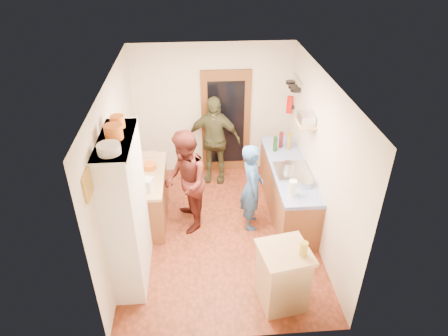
{
  "coord_description": "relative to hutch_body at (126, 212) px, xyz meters",
  "views": [
    {
      "loc": [
        -0.33,
        -5.08,
        4.38
      ],
      "look_at": [
        0.07,
        0.15,
        1.14
      ],
      "focal_mm": 32.0,
      "sensor_mm": 36.0,
      "label": 1
    }
  ],
  "objects": [
    {
      "name": "ext_bracket",
      "position": [
        2.77,
        2.5,
        0.35
      ],
      "size": [
        0.06,
        0.1,
        0.04
      ],
      "primitive_type": "cube",
      "color": "black",
      "rests_on": "wall_right"
    },
    {
      "name": "wall_back",
      "position": [
        1.3,
        2.81,
        0.2
      ],
      "size": [
        3.0,
        0.02,
        2.6
      ],
      "primitive_type": "cube",
      "color": "beige",
      "rests_on": "ground"
    },
    {
      "name": "orange_pot_a",
      "position": [
        0.0,
        0.0,
        1.19
      ],
      "size": [
        0.21,
        0.21,
        0.17
      ],
      "primitive_type": "cylinder",
      "color": "orange",
      "rests_on": "hutch_top_shelf"
    },
    {
      "name": "island_top",
      "position": [
        2.01,
        -0.69,
        -0.22
      ],
      "size": [
        0.72,
        0.72,
        0.05
      ],
      "primitive_type": "cube",
      "rotation": [
        0.0,
        0.0,
        0.18
      ],
      "color": "tan",
      "rests_on": "island_base"
    },
    {
      "name": "pot_on_hob",
      "position": [
        2.45,
        1.17,
        -0.1
      ],
      "size": [
        0.18,
        0.18,
        0.12
      ],
      "primitive_type": "cylinder",
      "color": "silver",
      "rests_on": "hob"
    },
    {
      "name": "pan_rail",
      "position": [
        2.76,
        2.33,
        0.95
      ],
      "size": [
        0.02,
        0.65,
        0.02
      ],
      "primitive_type": "cylinder",
      "rotation": [
        1.57,
        0.0,
        0.0
      ],
      "color": "silver",
      "rests_on": "wall_right"
    },
    {
      "name": "paper_towel",
      "position": [
        2.35,
        0.47,
        -0.07
      ],
      "size": [
        0.14,
        0.14,
        0.26
      ],
      "primitive_type": "cylinder",
      "rotation": [
        0.0,
        0.0,
        -0.17
      ],
      "color": "white",
      "rests_on": "right_counter_top"
    },
    {
      "name": "pan_hang_a",
      "position": [
        2.7,
        2.15,
        0.82
      ],
      "size": [
        0.18,
        0.18,
        0.05
      ],
      "primitive_type": "cylinder",
      "color": "black",
      "rests_on": "pan_rail"
    },
    {
      "name": "orange_pot_b",
      "position": [
        0.0,
        0.3,
        1.18
      ],
      "size": [
        0.17,
        0.17,
        0.16
      ],
      "primitive_type": "cylinder",
      "color": "orange",
      "rests_on": "hutch_top_shelf"
    },
    {
      "name": "right_counter_top",
      "position": [
        2.5,
        1.3,
        -0.23
      ],
      "size": [
        0.62,
        2.22,
        0.06
      ],
      "primitive_type": "cube",
      "color": "#1C39AA",
      "rests_on": "right_counter_base"
    },
    {
      "name": "person_hob",
      "position": [
        1.85,
        0.92,
        -0.34
      ],
      "size": [
        0.39,
        0.57,
        1.52
      ],
      "primitive_type": "imported",
      "rotation": [
        0.0,
        0.0,
        1.52
      ],
      "color": "#2D5590",
      "rests_on": "ground"
    },
    {
      "name": "wall_left",
      "position": [
        -0.21,
        0.8,
        0.2
      ],
      "size": [
        0.02,
        4.0,
        2.6
      ],
      "primitive_type": "cube",
      "color": "beige",
      "rests_on": "ground"
    },
    {
      "name": "person_back",
      "position": [
        1.3,
        2.41,
        -0.23
      ],
      "size": [
        1.08,
        0.62,
        1.74
      ],
      "primitive_type": "imported",
      "rotation": [
        0.0,
        0.0,
        -0.2
      ],
      "color": "#3A3B22",
      "rests_on": "ground"
    },
    {
      "name": "orange_bowl",
      "position": [
        0.18,
        1.41,
        -0.15
      ],
      "size": [
        0.26,
        0.26,
        0.1
      ],
      "primitive_type": "cylinder",
      "rotation": [
        0.0,
        0.0,
        -0.25
      ],
      "color": "orange",
      "rests_on": "left_counter_top"
    },
    {
      "name": "person_left",
      "position": [
        0.79,
        1.05,
        -0.23
      ],
      "size": [
        0.77,
        0.93,
        1.74
      ],
      "primitive_type": "imported",
      "rotation": [
        0.0,
        0.0,
        -1.44
      ],
      "color": "#491A16",
      "rests_on": "ground"
    },
    {
      "name": "plate_stack",
      "position": [
        0.0,
        -0.35,
        1.15
      ],
      "size": [
        0.26,
        0.26,
        0.11
      ],
      "primitive_type": "cylinder",
      "color": "white",
      "rests_on": "hutch_top_shelf"
    },
    {
      "name": "hob",
      "position": [
        2.5,
        1.12,
        -0.18
      ],
      "size": [
        0.55,
        0.58,
        0.04
      ],
      "primitive_type": "cube",
      "color": "silver",
      "rests_on": "right_counter_top"
    },
    {
      "name": "kettle",
      "position": [
        0.05,
        1.03,
        -0.12
      ],
      "size": [
        0.18,
        0.18,
        0.17
      ],
      "primitive_type": "cylinder",
      "rotation": [
        0.0,
        0.0,
        0.2
      ],
      "color": "white",
      "rests_on": "left_counter_top"
    },
    {
      "name": "ceiling",
      "position": [
        1.3,
        0.8,
        1.51
      ],
      "size": [
        3.0,
        4.0,
        0.02
      ],
      "primitive_type": "cube",
      "color": "silver",
      "rests_on": "ground"
    },
    {
      "name": "pan_hang_b",
      "position": [
        2.7,
        2.35,
        0.8
      ],
      "size": [
        0.16,
        0.16,
        0.05
      ],
      "primitive_type": "cylinder",
      "color": "black",
      "rests_on": "pan_rail"
    },
    {
      "name": "pan_hang_c",
      "position": [
        2.7,
        2.55,
        0.81
      ],
      "size": [
        0.17,
        0.17,
        0.05
      ],
      "primitive_type": "cylinder",
      "color": "black",
      "rests_on": "pan_rail"
    },
    {
      "name": "bottle_a",
      "position": [
        2.35,
        1.85,
        -0.06
      ],
      "size": [
        0.08,
        0.08,
        0.28
      ],
      "primitive_type": "cylinder",
      "rotation": [
        0.0,
        0.0,
        0.15
      ],
      "color": "#143F14",
      "rests_on": "right_counter_top"
    },
    {
      "name": "hutch_body",
      "position": [
        0.0,
        0.0,
        0.0
      ],
      "size": [
        0.4,
        1.2,
        2.2
      ],
      "primitive_type": "cube",
      "color": "white",
      "rests_on": "ground"
    },
    {
      "name": "wall_right",
      "position": [
        2.81,
        0.8,
        0.2
      ],
      "size": [
        0.02,
        4.0,
        2.6
      ],
      "primitive_type": "cube",
      "color": "beige",
      "rests_on": "ground"
    },
    {
      "name": "bottle_b",
      "position": [
        2.48,
        1.99,
        -0.05
      ],
      "size": [
        0.08,
        0.08,
        0.3
      ],
      "primitive_type": "cylinder",
      "rotation": [
        0.0,
        0.0,
        0.02
      ],
      "color": "#591419",
      "rests_on": "right_counter_top"
    },
    {
      "name": "wall_shelf",
      "position": [
        2.67,
        1.25,
        0.6
      ],
      "size": [
        0.26,
        0.42,
        0.03
      ],
      "primitive_type": "cube",
      "color": "tan",
      "rests_on": "wall_right"
    },
    {
      "name": "picture_frame",
      "position": [
        -0.18,
        -0.75,
        0.95
      ],
      "size": [
        0.03,
        0.25,
        0.3
      ],
      "primitive_type": "cube",
      "color": "gold",
      "rests_on": "wall_left"
    },
    {
      "name": "bottle_c",
      "position": [
        2.61,
        1.9,
        -0.04
      ],
      "size": [
        0.1,
        0.1,
        0.32
      ],
      "primitive_type": "cylinder",
      "rotation": [
        0.0,
        0.0,
        0.27
      ],
      "color": "olive",
      "rests_on": "right_counter_top"
    },
    {
      "name": "floor",
      "position": [
        1.3,
        0.8,
        -1.11
      ],
      "size": [
        3.0,
        4.0,
        0.02
      ],
      "primitive_type": "cube",
      "color": "brown",
      "rests_on": "ground"
    },
    {
      "name": "mixing_bowl",
      "position": [
        2.6,
        0.74,
        -0.15
      ],
      "size": [
        0.34,
        0.34,
        0.1
      ],
      "primitive_type": "cylinder",
      "rotation": [
        0.0,
        0.0,
        0.33
      ],
      "color": "silver",
      "rests_on": "right_counter_top"
    },
    {
      "name": "wall_front",
      "position": [
        1.3,
        -1.21,
        0.2
      ],
      "size": [
        3.0,
        0.02,
        2.6
      ],
      "primitive_type": "cube",
      "color": "beige",
      "rests_on": "ground"
    },
    {
      "name": "right_counter_base",
      "position": [
        2.5,
        1.3,
        -0.68
      ],
      "size": [
        0.6,
        2.2,
        0.84
      ],
      "primitive_type": "cube",
      "color": "brown",
      "rests_on": "ground"
    },
    {
      "name": "door_glass",
      "position": [
        1.55,
        2.74,
        -0.05
      ],
      "size": [
        0.7,
        0.02,
        1.7
      ],
      "primitive_type": "cube",
      "color": "black",
      "rests_on": "door_frame"
    },
    {
      "name": "left_counter_top",
      "position": [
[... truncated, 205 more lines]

